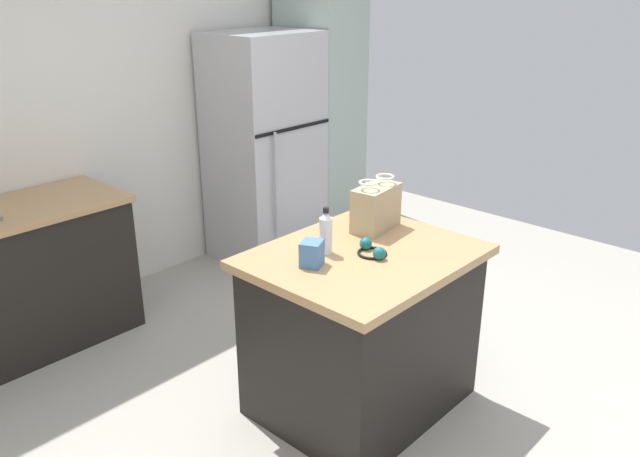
{
  "coord_description": "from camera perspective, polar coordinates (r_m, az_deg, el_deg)",
  "views": [
    {
      "loc": [
        -2.38,
        -1.7,
        2.2
      ],
      "look_at": [
        -0.04,
        0.46,
        0.95
      ],
      "focal_mm": 36.41,
      "sensor_mm": 36.0,
      "label": 1
    }
  ],
  "objects": [
    {
      "name": "refrigerator",
      "position": [
        5.22,
        -4.9,
        7.01
      ],
      "size": [
        0.79,
        0.7,
        1.8
      ],
      "color": "#B7B7BC",
      "rests_on": "ground"
    },
    {
      "name": "tall_cabinet",
      "position": [
        5.63,
        0.07,
        10.21
      ],
      "size": [
        0.5,
        0.62,
        2.19
      ],
      "color": "#9EB2A8",
      "rests_on": "ground"
    },
    {
      "name": "ear_defenders",
      "position": [
        3.23,
        4.61,
        -1.9
      ],
      "size": [
        0.2,
        0.2,
        0.06
      ],
      "color": "black",
      "rests_on": "kitchen_island"
    },
    {
      "name": "ground",
      "position": [
        3.66,
        5.88,
        -15.59
      ],
      "size": [
        6.3,
        6.3,
        0.0
      ],
      "primitive_type": "plane",
      "color": "#ADA89E"
    },
    {
      "name": "sink_counter",
      "position": [
        4.34,
        -25.81,
        -4.3
      ],
      "size": [
        1.46,
        0.64,
        1.1
      ],
      "color": "black",
      "rests_on": "ground"
    },
    {
      "name": "small_box",
      "position": [
        3.09,
        -0.72,
        -2.21
      ],
      "size": [
        0.14,
        0.13,
        0.12
      ],
      "primitive_type": "cube",
      "rotation": [
        0.0,
        0.0,
        0.44
      ],
      "color": "#4775B7",
      "rests_on": "kitchen_island"
    },
    {
      "name": "kitchen_island",
      "position": [
        3.46,
        3.7,
        -8.88
      ],
      "size": [
        1.11,
        0.91,
        0.9
      ],
      "color": "black",
      "rests_on": "ground"
    },
    {
      "name": "back_wall",
      "position": [
        4.84,
        -17.76,
        10.79
      ],
      "size": [
        5.25,
        0.13,
        2.76
      ],
      "color": "silver",
      "rests_on": "ground"
    },
    {
      "name": "shopping_bag",
      "position": [
        3.52,
        4.94,
        1.87
      ],
      "size": [
        0.31,
        0.19,
        0.29
      ],
      "color": "tan",
      "rests_on": "kitchen_island"
    },
    {
      "name": "bottle",
      "position": [
        3.21,
        0.52,
        -0.38
      ],
      "size": [
        0.07,
        0.07,
        0.24
      ],
      "color": "white",
      "rests_on": "kitchen_island"
    }
  ]
}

